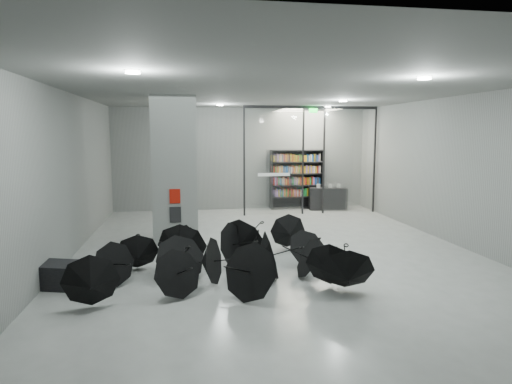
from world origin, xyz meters
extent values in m
plane|color=gray|center=(0.00, 0.00, 0.00)|extent=(14.00, 14.00, 0.00)
cube|color=slate|center=(0.00, 0.00, 4.00)|extent=(10.00, 14.00, 0.02)
cube|color=#5B5E5B|center=(0.00, 7.00, 2.00)|extent=(10.00, 0.02, 4.00)
cube|color=#5B5E5B|center=(0.00, -7.00, 2.00)|extent=(10.00, 0.02, 4.00)
cube|color=#5B5E5B|center=(-5.00, 0.00, 2.00)|extent=(0.02, 14.00, 4.00)
cube|color=#5B5E5B|center=(5.00, 0.00, 2.00)|extent=(0.02, 14.00, 4.00)
cube|color=slate|center=(-2.50, 2.00, 2.00)|extent=(1.20, 1.20, 4.00)
cube|color=#A50A07|center=(-2.50, 1.38, 1.35)|extent=(0.28, 0.04, 0.38)
cube|color=black|center=(-2.50, 1.38, 0.85)|extent=(0.30, 0.03, 0.42)
cube|color=#0CE533|center=(2.40, 5.30, 3.82)|extent=(0.30, 0.06, 0.15)
cube|color=silver|center=(1.00, 5.50, 2.00)|extent=(2.20, 0.02, 3.95)
cube|color=silver|center=(3.90, 5.50, 2.00)|extent=(2.00, 0.02, 3.95)
cube|color=black|center=(-0.10, 5.50, 2.00)|extent=(0.06, 0.06, 4.00)
cube|color=black|center=(2.10, 5.50, 2.00)|extent=(0.06, 0.06, 4.00)
cube|color=black|center=(2.90, 5.50, 2.00)|extent=(0.06, 0.06, 4.00)
cube|color=black|center=(4.90, 5.50, 2.00)|extent=(0.06, 0.06, 4.00)
cube|color=black|center=(2.40, 5.50, 3.95)|extent=(5.00, 0.08, 0.10)
cube|color=black|center=(-4.50, -1.58, 0.24)|extent=(1.60, 1.03, 0.48)
cube|color=black|center=(3.33, 6.27, 0.44)|extent=(1.53, 0.79, 0.88)
camera|label=1|loc=(-2.20, -10.46, 3.00)|focal=31.15mm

